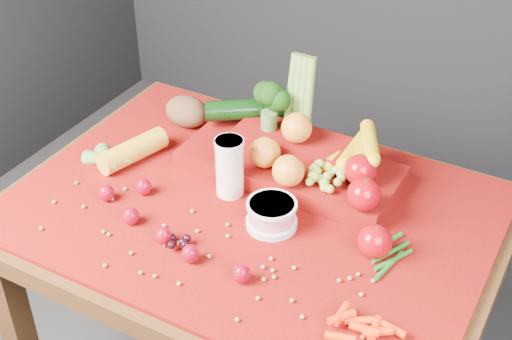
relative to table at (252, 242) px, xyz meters
The scene contains 12 objects.
table is the anchor object (origin of this frame).
red_cloth 0.10m from the table, ahead, with size 1.05×0.75×0.01m, color #771103.
milk_glass 0.20m from the table, 163.20° to the left, with size 0.07×0.07×0.14m.
yogurt_bowl 0.16m from the table, 28.44° to the right, with size 0.11×0.11×0.06m.
strawberry_scatter 0.25m from the table, 126.16° to the right, with size 0.44×0.18×0.05m.
dark_grape_cluster 0.24m from the table, 110.43° to the right, with size 0.06×0.05×0.03m, color black, non-canonical shape.
soybean_scatter 0.23m from the table, 90.00° to the right, with size 0.84×0.24×0.01m, color #A18645, non-canonical shape.
corn_ear 0.39m from the table, behind, with size 0.22×0.26×0.06m.
potato 0.42m from the table, 145.10° to the left, with size 0.12×0.09×0.08m, color #52311B.
baby_carrot_pile 0.46m from the table, 34.82° to the right, with size 0.17×0.17×0.03m, color red, non-canonical shape.
green_bean_pile 0.34m from the table, ahead, with size 0.14×0.12×0.01m, color #166318, non-canonical shape.
produce_mound 0.23m from the table, 75.98° to the left, with size 0.58×0.38×0.27m.
Camera 1 is at (0.62, -1.10, 1.76)m, focal length 50.00 mm.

